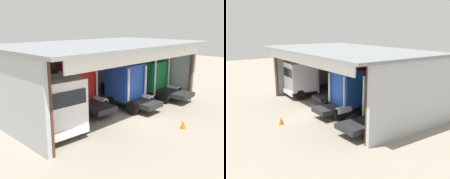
% 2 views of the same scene
% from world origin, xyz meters
% --- Properties ---
extents(ground_plane, '(80.00, 80.00, 0.00)m').
position_xyz_m(ground_plane, '(0.00, 0.00, 0.00)').
color(ground_plane, gray).
rests_on(ground_plane, ground).
extents(workshop_shed, '(15.27, 9.34, 5.16)m').
position_xyz_m(workshop_shed, '(0.00, 4.81, 3.61)').
color(workshop_shed, '#ADB2B7').
rests_on(workshop_shed, ground).
extents(truck_white_center_right_bay, '(2.80, 5.48, 3.60)m').
position_xyz_m(truck_white_center_right_bay, '(-5.48, 2.28, 1.87)').
color(truck_white_center_right_bay, white).
rests_on(truck_white_center_right_bay, ground).
extents(truck_red_right_bay, '(2.59, 4.96, 3.61)m').
position_xyz_m(truck_red_right_bay, '(-1.44, 4.97, 1.85)').
color(truck_red_right_bay, red).
rests_on(truck_red_right_bay, ground).
extents(truck_blue_left_bay, '(2.50, 4.35, 3.49)m').
position_xyz_m(truck_blue_left_bay, '(1.56, 2.71, 1.83)').
color(truck_blue_left_bay, '#1E47B7').
rests_on(truck_blue_left_bay, ground).
extents(truck_green_center_left_bay, '(2.85, 5.15, 3.67)m').
position_xyz_m(truck_green_center_left_bay, '(5.57, 2.90, 1.68)').
color(truck_green_center_left_bay, '#197F3D').
rests_on(truck_green_center_left_bay, ground).
extents(oil_drum, '(0.58, 0.58, 0.88)m').
position_xyz_m(oil_drum, '(-3.67, 6.93, 0.44)').
color(oil_drum, '#194CB2').
rests_on(oil_drum, ground).
extents(tool_cart, '(0.90, 0.60, 1.00)m').
position_xyz_m(tool_cart, '(3.54, 6.99, 0.50)').
color(tool_cart, black).
rests_on(tool_cart, ground).
extents(traffic_cone, '(0.36, 0.36, 0.56)m').
position_xyz_m(traffic_cone, '(0.77, -2.72, 0.28)').
color(traffic_cone, orange).
rests_on(traffic_cone, ground).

